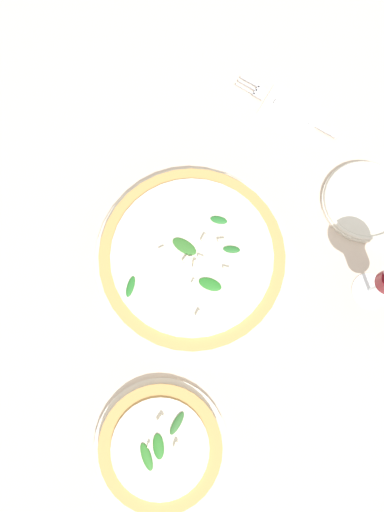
{
  "coord_description": "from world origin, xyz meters",
  "views": [
    {
      "loc": [
        -0.05,
        0.16,
        0.9
      ],
      "look_at": [
        -0.01,
        -0.03,
        0.03
      ],
      "focal_mm": 35.0,
      "sensor_mm": 36.0,
      "label": 1
    }
  ],
  "objects_px": {
    "fork": "(288,108)",
    "pizza_arugula_main": "(192,258)",
    "side_plate_white": "(365,201)",
    "pizza_personal_side": "(161,447)"
  },
  "relations": [
    {
      "from": "pizza_arugula_main",
      "to": "pizza_personal_side",
      "type": "relative_size",
      "value": 1.57
    },
    {
      "from": "pizza_arugula_main",
      "to": "side_plate_white",
      "type": "height_order",
      "value": "pizza_arugula_main"
    },
    {
      "from": "pizza_arugula_main",
      "to": "side_plate_white",
      "type": "bearing_deg",
      "value": -150.22
    },
    {
      "from": "pizza_personal_side",
      "to": "side_plate_white",
      "type": "relative_size",
      "value": 1.4
    },
    {
      "from": "pizza_personal_side",
      "to": "side_plate_white",
      "type": "height_order",
      "value": "pizza_personal_side"
    },
    {
      "from": "fork",
      "to": "side_plate_white",
      "type": "height_order",
      "value": "side_plate_white"
    },
    {
      "from": "pizza_arugula_main",
      "to": "side_plate_white",
      "type": "xyz_separation_m",
      "value": [
        -0.3,
        -0.17,
        -0.01
      ]
    },
    {
      "from": "pizza_personal_side",
      "to": "fork",
      "type": "xyz_separation_m",
      "value": [
        -0.12,
        -0.66,
        -0.01
      ]
    },
    {
      "from": "fork",
      "to": "pizza_arugula_main",
      "type": "bearing_deg",
      "value": 90.65
    },
    {
      "from": "side_plate_white",
      "to": "fork",
      "type": "bearing_deg",
      "value": -43.76
    }
  ]
}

